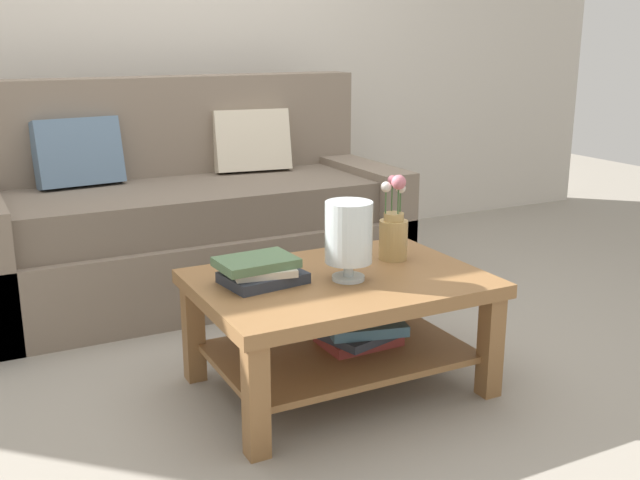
% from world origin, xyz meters
% --- Properties ---
extents(ground_plane, '(10.00, 10.00, 0.00)m').
position_xyz_m(ground_plane, '(0.00, 0.00, 0.00)').
color(ground_plane, gray).
extents(back_wall, '(6.40, 0.12, 2.70)m').
position_xyz_m(back_wall, '(0.00, 1.65, 1.35)').
color(back_wall, beige).
rests_on(back_wall, ground).
extents(couch, '(2.10, 0.90, 1.06)m').
position_xyz_m(couch, '(-0.13, 0.88, 0.36)').
color(couch, '#7A6B5B').
rests_on(couch, ground).
extents(coffee_table, '(1.02, 0.72, 0.43)m').
position_xyz_m(coffee_table, '(0.03, -0.45, 0.31)').
color(coffee_table, olive).
rests_on(coffee_table, ground).
extents(book_stack_main, '(0.31, 0.23, 0.09)m').
position_xyz_m(book_stack_main, '(-0.25, -0.39, 0.48)').
color(book_stack_main, '#2D333D').
rests_on(book_stack_main, coffee_table).
extents(glass_hurricane_vase, '(0.17, 0.17, 0.28)m').
position_xyz_m(glass_hurricane_vase, '(0.04, -0.49, 0.60)').
color(glass_hurricane_vase, silver).
rests_on(glass_hurricane_vase, coffee_table).
extents(flower_pitcher, '(0.11, 0.11, 0.33)m').
position_xyz_m(flower_pitcher, '(0.32, -0.35, 0.55)').
color(flower_pitcher, tan).
rests_on(flower_pitcher, coffee_table).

